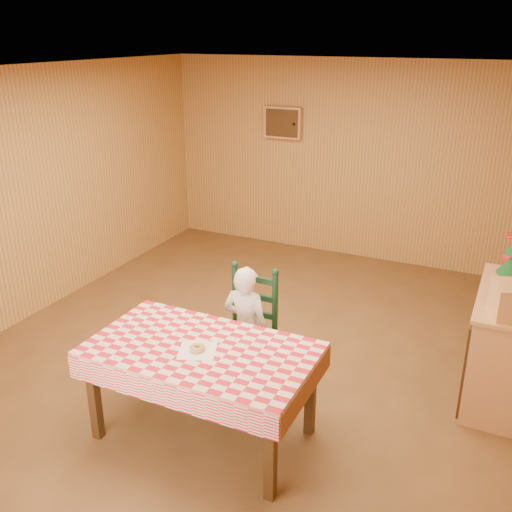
{
  "coord_description": "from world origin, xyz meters",
  "views": [
    {
      "loc": [
        2.12,
        -4.25,
        2.9
      ],
      "look_at": [
        0.0,
        0.2,
        0.95
      ],
      "focal_mm": 40.0,
      "sensor_mm": 36.0,
      "label": 1
    }
  ],
  "objects_px": {
    "shelf_unit": "(504,345)",
    "storage_bin": "(508,383)",
    "ladder_chair": "(249,332)",
    "seated_child": "(246,328)",
    "dining_table": "(201,357)"
  },
  "relations": [
    {
      "from": "shelf_unit",
      "to": "storage_bin",
      "type": "height_order",
      "value": "shelf_unit"
    },
    {
      "from": "ladder_chair",
      "to": "shelf_unit",
      "type": "distance_m",
      "value": 2.13
    },
    {
      "from": "seated_child",
      "to": "storage_bin",
      "type": "distance_m",
      "value": 2.21
    },
    {
      "from": "storage_bin",
      "to": "ladder_chair",
      "type": "bearing_deg",
      "value": -162.93
    },
    {
      "from": "dining_table",
      "to": "storage_bin",
      "type": "relative_size",
      "value": 4.11
    },
    {
      "from": "shelf_unit",
      "to": "storage_bin",
      "type": "relative_size",
      "value": 3.07
    },
    {
      "from": "ladder_chair",
      "to": "seated_child",
      "type": "height_order",
      "value": "seated_child"
    },
    {
      "from": "ladder_chair",
      "to": "seated_child",
      "type": "distance_m",
      "value": 0.08
    },
    {
      "from": "dining_table",
      "to": "ladder_chair",
      "type": "relative_size",
      "value": 1.53
    },
    {
      "from": "storage_bin",
      "to": "dining_table",
      "type": "bearing_deg",
      "value": -145.51
    },
    {
      "from": "dining_table",
      "to": "storage_bin",
      "type": "distance_m",
      "value": 2.56
    },
    {
      "from": "dining_table",
      "to": "shelf_unit",
      "type": "relative_size",
      "value": 1.34
    },
    {
      "from": "dining_table",
      "to": "shelf_unit",
      "type": "distance_m",
      "value": 2.54
    },
    {
      "from": "seated_child",
      "to": "storage_bin",
      "type": "relative_size",
      "value": 2.79
    },
    {
      "from": "seated_child",
      "to": "shelf_unit",
      "type": "xyz_separation_m",
      "value": [
        1.99,
        0.83,
        -0.1
      ]
    }
  ]
}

